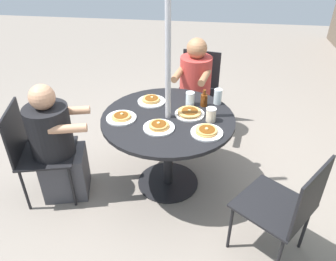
{
  "coord_description": "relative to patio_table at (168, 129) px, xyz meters",
  "views": [
    {
      "loc": [
        2.37,
        0.31,
        2.14
      ],
      "look_at": [
        0.0,
        0.0,
        0.6
      ],
      "focal_mm": 35.0,
      "sensor_mm": 36.0,
      "label": 1
    }
  ],
  "objects": [
    {
      "name": "patio_chair_north",
      "position": [
        0.28,
        -1.1,
        -0.1
      ],
      "size": [
        0.56,
        0.56,
        0.89
      ],
      "rotation": [
        0.0,
        0.0,
        0.25
      ],
      "color": "black",
      "rests_on": "ground"
    },
    {
      "name": "pancake_plate_d",
      "position": [
        -0.06,
        0.18,
        0.14
      ],
      "size": [
        0.25,
        0.25,
        0.05
      ],
      "color": "white",
      "rests_on": "patio_table"
    },
    {
      "name": "patio_chair_east",
      "position": [
        0.7,
        0.9,
        -0.1
      ],
      "size": [
        0.65,
        0.65,
        0.89
      ],
      "rotation": [
        0.0,
        0.0,
        -3.8
      ],
      "color": "black",
      "rests_on": "ground"
    },
    {
      "name": "diner_south",
      "position": [
        -0.94,
        0.17,
        -0.1
      ],
      "size": [
        0.56,
        0.42,
        1.12
      ],
      "rotation": [
        0.0,
        0.0,
        -1.75
      ],
      "color": "gray",
      "rests_on": "ground"
    },
    {
      "name": "pancake_plate_b",
      "position": [
        0.19,
        -0.05,
        0.14
      ],
      "size": [
        0.25,
        0.25,
        0.05
      ],
      "color": "white",
      "rests_on": "patio_table"
    },
    {
      "name": "drinking_glass_a",
      "position": [
        -0.3,
        0.41,
        0.19
      ],
      "size": [
        0.07,
        0.07,
        0.14
      ],
      "primitive_type": "cylinder",
      "color": "silver",
      "rests_on": "patio_table"
    },
    {
      "name": "drinking_glass_b",
      "position": [
        -0.24,
        0.17,
        0.18
      ],
      "size": [
        0.08,
        0.08,
        0.12
      ],
      "primitive_type": "cylinder",
      "color": "silver",
      "rests_on": "patio_table"
    },
    {
      "name": "patio_table",
      "position": [
        0.0,
        0.0,
        0.0
      ],
      "size": [
        1.14,
        1.14,
        0.73
      ],
      "color": "black",
      "rests_on": "ground"
    },
    {
      "name": "ground_plane",
      "position": [
        0.0,
        0.0,
        -0.61
      ],
      "size": [
        12.0,
        12.0,
        0.0
      ],
      "primitive_type": "plane",
      "color": "gray"
    },
    {
      "name": "pancake_plate_a",
      "position": [
        0.08,
        -0.38,
        0.14
      ],
      "size": [
        0.25,
        0.25,
        0.05
      ],
      "color": "white",
      "rests_on": "patio_table"
    },
    {
      "name": "umbrella_pole",
      "position": [
        0.0,
        0.0,
        0.44
      ],
      "size": [
        0.05,
        0.05,
        2.09
      ],
      "primitive_type": "cylinder",
      "color": "#ADADB2",
      "rests_on": "ground"
    },
    {
      "name": "diner_north",
      "position": [
        0.23,
        -0.93,
        -0.12
      ],
      "size": [
        0.45,
        0.54,
        1.09
      ],
      "rotation": [
        0.0,
        0.0,
        0.25
      ],
      "color": "#3D3D42",
      "rests_on": "ground"
    },
    {
      "name": "syrup_bottle",
      "position": [
        -0.24,
        0.29,
        0.18
      ],
      "size": [
        0.08,
        0.06,
        0.16
      ],
      "color": "#602D0F",
      "rests_on": "patio_table"
    },
    {
      "name": "pancake_plate_e",
      "position": [
        0.21,
        0.33,
        0.14
      ],
      "size": [
        0.25,
        0.25,
        0.05
      ],
      "color": "white",
      "rests_on": "patio_table"
    },
    {
      "name": "pancake_plate_c",
      "position": [
        -0.25,
        -0.19,
        0.14
      ],
      "size": [
        0.25,
        0.25,
        0.05
      ],
      "color": "white",
      "rests_on": "patio_table"
    },
    {
      "name": "patio_chair_south",
      "position": [
        -1.12,
        0.21,
        -0.1
      ],
      "size": [
        0.54,
        0.54,
        0.89
      ],
      "rotation": [
        0.0,
        0.0,
        -1.75
      ],
      "color": "black",
      "rests_on": "ground"
    },
    {
      "name": "coffee_cup",
      "position": [
        0.02,
        0.36,
        0.18
      ],
      "size": [
        0.08,
        0.08,
        0.12
      ],
      "color": "beige",
      "rests_on": "patio_table"
    }
  ]
}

